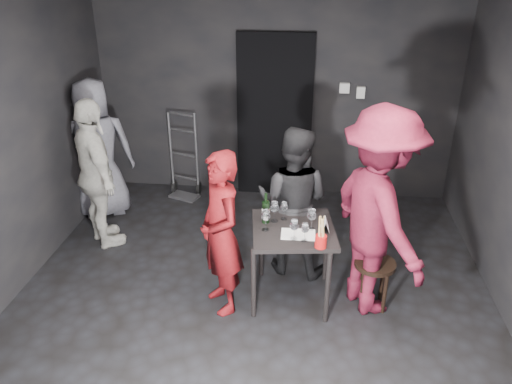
# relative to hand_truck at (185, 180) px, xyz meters

# --- Properties ---
(floor) EXTENTS (4.50, 5.00, 0.02)m
(floor) POSITION_rel_hand_truck_xyz_m (1.17, -2.21, -0.21)
(floor) COLOR black
(floor) RESTS_ON ground
(wall_back) EXTENTS (4.50, 0.04, 2.70)m
(wall_back) POSITION_rel_hand_truck_xyz_m (1.17, 0.29, 1.14)
(wall_back) COLOR black
(wall_back) RESTS_ON ground
(doorway) EXTENTS (0.95, 0.10, 2.10)m
(doorway) POSITION_rel_hand_truck_xyz_m (1.17, 0.23, 0.84)
(doorway) COLOR black
(doorway) RESTS_ON ground
(wallbox_upper) EXTENTS (0.12, 0.06, 0.12)m
(wallbox_upper) POSITION_rel_hand_truck_xyz_m (2.02, 0.24, 1.24)
(wallbox_upper) COLOR #B7B7B2
(wallbox_upper) RESTS_ON wall_back
(wallbox_lower) EXTENTS (0.10, 0.06, 0.14)m
(wallbox_lower) POSITION_rel_hand_truck_xyz_m (2.22, 0.24, 1.19)
(wallbox_lower) COLOR #B7B7B2
(wallbox_lower) RESTS_ON wall_back
(hand_truck) EXTENTS (0.38, 0.33, 1.13)m
(hand_truck) POSITION_rel_hand_truck_xyz_m (0.00, 0.00, 0.00)
(hand_truck) COLOR #B2B2B7
(hand_truck) RESTS_ON floor
(tasting_table) EXTENTS (0.72, 0.72, 0.75)m
(tasting_table) POSITION_rel_hand_truck_xyz_m (1.52, -2.03, 0.44)
(tasting_table) COLOR black
(tasting_table) RESTS_ON floor
(stool) EXTENTS (0.37, 0.37, 0.47)m
(stool) POSITION_rel_hand_truck_xyz_m (2.26, -2.07, 0.17)
(stool) COLOR black
(stool) RESTS_ON floor
(server_red) EXTENTS (0.60, 0.66, 1.52)m
(server_red) POSITION_rel_hand_truck_xyz_m (0.90, -2.22, 0.55)
(server_red) COLOR maroon
(server_red) RESTS_ON floor
(woman_black) EXTENTS (0.82, 0.57, 1.55)m
(woman_black) POSITION_rel_hand_truck_xyz_m (1.49, -1.55, 0.56)
(woman_black) COLOR black
(woman_black) RESTS_ON floor
(man_maroon) EXTENTS (1.31, 1.69, 2.38)m
(man_maroon) POSITION_rel_hand_truck_xyz_m (2.23, -2.05, 0.98)
(man_maroon) COLOR maroon
(man_maroon) RESTS_ON floor
(bystander_cream) EXTENTS (1.07, 1.14, 1.82)m
(bystander_cream) POSITION_rel_hand_truck_xyz_m (-0.60, -1.29, 0.70)
(bystander_cream) COLOR silver
(bystander_cream) RESTS_ON floor
(bystander_grey) EXTENTS (1.05, 0.82, 1.90)m
(bystander_grey) POSITION_rel_hand_truck_xyz_m (-0.86, -0.61, 0.74)
(bystander_grey) COLOR slate
(bystander_grey) RESTS_ON floor
(tasting_mat) EXTENTS (0.30, 0.20, 0.00)m
(tasting_mat) POSITION_rel_hand_truck_xyz_m (1.56, -2.15, 0.54)
(tasting_mat) COLOR white
(tasting_mat) RESTS_ON tasting_table
(wine_glass_a) EXTENTS (0.10, 0.10, 0.22)m
(wine_glass_a) POSITION_rel_hand_truck_xyz_m (1.28, -2.10, 0.65)
(wine_glass_a) COLOR white
(wine_glass_a) RESTS_ON tasting_table
(wine_glass_b) EXTENTS (0.10, 0.10, 0.21)m
(wine_glass_b) POSITION_rel_hand_truck_xyz_m (1.34, -1.93, 0.65)
(wine_glass_b) COLOR white
(wine_glass_b) RESTS_ON tasting_table
(wine_glass_c) EXTENTS (0.09, 0.09, 0.19)m
(wine_glass_c) POSITION_rel_hand_truck_xyz_m (1.42, -1.88, 0.63)
(wine_glass_c) COLOR white
(wine_glass_c) RESTS_ON tasting_table
(wine_glass_d) EXTENTS (0.10, 0.10, 0.20)m
(wine_glass_d) POSITION_rel_hand_truck_xyz_m (1.53, -2.23, 0.64)
(wine_glass_d) COLOR white
(wine_glass_d) RESTS_ON tasting_table
(wine_glass_e) EXTENTS (0.08, 0.08, 0.18)m
(wine_glass_e) POSITION_rel_hand_truck_xyz_m (1.62, -2.24, 0.63)
(wine_glass_e) COLOR white
(wine_glass_e) RESTS_ON tasting_table
(wine_glass_f) EXTENTS (0.11, 0.11, 0.21)m
(wine_glass_f) POSITION_rel_hand_truck_xyz_m (1.67, -2.04, 0.65)
(wine_glass_f) COLOR white
(wine_glass_f) RESTS_ON tasting_table
(wine_bottle) EXTENTS (0.07, 0.07, 0.29)m
(wine_bottle) POSITION_rel_hand_truck_xyz_m (1.26, -1.96, 0.65)
(wine_bottle) COLOR black
(wine_bottle) RESTS_ON tasting_table
(breadstick_cup) EXTENTS (0.10, 0.10, 0.30)m
(breadstick_cup) POSITION_rel_hand_truck_xyz_m (1.75, -2.33, 0.68)
(breadstick_cup) COLOR red
(breadstick_cup) RESTS_ON tasting_table
(reserved_card) EXTENTS (0.09, 0.14, 0.11)m
(reserved_card) POSITION_rel_hand_truck_xyz_m (1.78, -2.03, 0.59)
(reserved_card) COLOR white
(reserved_card) RESTS_ON tasting_table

